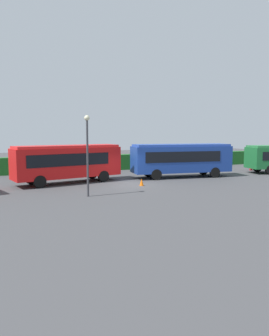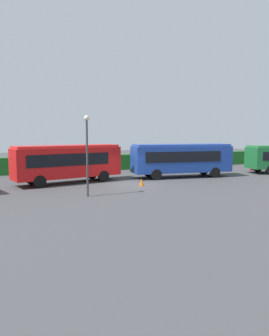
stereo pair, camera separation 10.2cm
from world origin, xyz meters
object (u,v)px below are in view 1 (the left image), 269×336
(person_left, at_px, (251,162))
(lamppost, at_px, (87,146))
(bus_red, at_px, (68,161))
(traffic_cone, at_px, (142,182))
(bus_blue, at_px, (181,158))

(person_left, xyz_separation_m, lamppost, (-21.39, -7.68, 2.51))
(bus_red, height_order, traffic_cone, bus_red)
(bus_red, bearing_deg, traffic_cone, -47.19)
(bus_blue, height_order, traffic_cone, bus_blue)
(bus_red, bearing_deg, bus_blue, -14.71)
(person_left, distance_m, lamppost, 22.86)
(bus_blue, bearing_deg, traffic_cone, -143.65)
(bus_red, bearing_deg, person_left, -8.07)
(traffic_cone, bearing_deg, bus_red, 144.16)
(person_left, distance_m, traffic_cone, 16.93)
(bus_red, xyz_separation_m, bus_blue, (10.90, -0.64, -0.01))
(bus_red, relative_size, person_left, 5.47)
(bus_red, relative_size, lamppost, 1.74)
(bus_red, xyz_separation_m, lamppost, (0.00, -6.45, 1.56))
(bus_blue, height_order, lamppost, lamppost)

